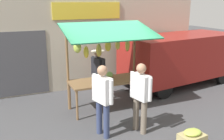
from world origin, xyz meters
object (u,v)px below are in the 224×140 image
object	(u,v)px
shopper_in_grey_tee	(103,96)
parked_van	(177,56)
produce_crate_near	(192,138)
shopper_with_shopping_bag	(141,93)
vendor_with_sunhat	(98,71)
market_stall	(107,57)

from	to	relation	value
shopper_in_grey_tee	parked_van	bearing A→B (deg)	-73.38
produce_crate_near	shopper_with_shopping_bag	bearing A→B (deg)	-53.42
vendor_with_sunhat	produce_crate_near	size ratio (longest dim) A/B	2.77
market_stall	parked_van	bearing A→B (deg)	-162.83
shopper_with_shopping_bag	produce_crate_near	xyz separation A→B (m)	(-0.75, 1.01, -0.82)
market_stall	produce_crate_near	size ratio (longest dim) A/B	4.25
market_stall	shopper_in_grey_tee	bearing A→B (deg)	64.40
shopper_with_shopping_bag	vendor_with_sunhat	bearing A→B (deg)	-7.00
vendor_with_sunhat	parked_van	size ratio (longest dim) A/B	0.35
vendor_with_sunhat	shopper_with_shopping_bag	distance (m)	2.33
shopper_in_grey_tee	shopper_with_shopping_bag	size ratio (longest dim) A/B	1.01
parked_van	produce_crate_near	distance (m)	4.36
market_stall	shopper_in_grey_tee	size ratio (longest dim) A/B	1.46
shopper_in_grey_tee	market_stall	bearing A→B (deg)	-41.12
market_stall	vendor_with_sunhat	world-z (taller)	market_stall
market_stall	parked_van	size ratio (longest dim) A/B	0.54
market_stall	vendor_with_sunhat	distance (m)	0.92
produce_crate_near	parked_van	bearing A→B (deg)	-121.88
shopper_with_shopping_bag	parked_van	distance (m)	3.97
shopper_with_shopping_bag	parked_van	bearing A→B (deg)	-60.86
parked_van	produce_crate_near	world-z (taller)	parked_van
shopper_in_grey_tee	parked_van	size ratio (longest dim) A/B	0.37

